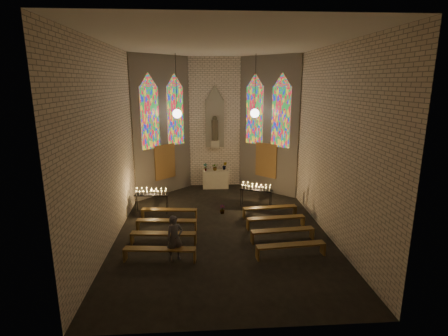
{
  "coord_description": "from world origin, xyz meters",
  "views": [
    {
      "loc": [
        -0.77,
        -13.07,
        5.69
      ],
      "look_at": [
        0.16,
        0.75,
        2.27
      ],
      "focal_mm": 28.0,
      "sensor_mm": 36.0,
      "label": 1
    }
  ],
  "objects": [
    {
      "name": "pew_right_0",
      "position": [
        2.17,
        1.01,
        0.37
      ],
      "size": [
        2.37,
        0.55,
        0.45
      ],
      "rotation": [
        0.0,
        0.0,
        0.1
      ],
      "color": "brown",
      "rests_on": "ground"
    },
    {
      "name": "altar",
      "position": [
        0.0,
        5.45,
        0.5
      ],
      "size": [
        1.4,
        0.6,
        1.0
      ],
      "primitive_type": "cube",
      "color": "beige",
      "rests_on": "ground"
    },
    {
      "name": "pew_right_3",
      "position": [
        2.17,
        -2.59,
        0.37
      ],
      "size": [
        2.37,
        0.55,
        0.45
      ],
      "rotation": [
        0.0,
        0.0,
        0.1
      ],
      "color": "brown",
      "rests_on": "ground"
    },
    {
      "name": "floor",
      "position": [
        0.0,
        0.0,
        0.0
      ],
      "size": [
        12.0,
        12.0,
        0.0
      ],
      "primitive_type": "plane",
      "color": "black",
      "rests_on": "ground"
    },
    {
      "name": "pew_left_3",
      "position": [
        -2.17,
        -2.59,
        0.37
      ],
      "size": [
        2.37,
        0.55,
        0.45
      ],
      "rotation": [
        0.0,
        0.0,
        -0.1
      ],
      "color": "brown",
      "rests_on": "ground"
    },
    {
      "name": "pew_left_1",
      "position": [
        -2.17,
        -0.19,
        0.37
      ],
      "size": [
        2.37,
        0.55,
        0.45
      ],
      "rotation": [
        0.0,
        0.0,
        -0.1
      ],
      "color": "brown",
      "rests_on": "ground"
    },
    {
      "name": "flower_vase_center",
      "position": [
        -0.02,
        5.4,
        1.2
      ],
      "size": [
        0.38,
        0.33,
        0.4
      ],
      "primitive_type": "imported",
      "rotation": [
        0.0,
        0.0,
        0.06
      ],
      "color": "#4C723F",
      "rests_on": "altar"
    },
    {
      "name": "visitor",
      "position": [
        -1.67,
        -2.52,
        0.76
      ],
      "size": [
        0.65,
        0.56,
        1.52
      ],
      "primitive_type": "imported",
      "rotation": [
        0.0,
        0.0,
        0.42
      ],
      "color": "#4F505A",
      "rests_on": "ground"
    },
    {
      "name": "votive_stand_left",
      "position": [
        -3.0,
        1.81,
        0.93
      ],
      "size": [
        1.5,
        0.47,
        1.08
      ],
      "rotation": [
        0.0,
        0.0,
        -0.08
      ],
      "color": "black",
      "rests_on": "ground"
    },
    {
      "name": "flower_vase_left",
      "position": [
        -0.55,
        5.36,
        1.21
      ],
      "size": [
        0.23,
        0.17,
        0.41
      ],
      "primitive_type": "imported",
      "rotation": [
        0.0,
        0.0,
        -0.11
      ],
      "color": "#4C723F",
      "rests_on": "altar"
    },
    {
      "name": "pew_right_1",
      "position": [
        2.17,
        -0.19,
        0.37
      ],
      "size": [
        2.37,
        0.55,
        0.45
      ],
      "rotation": [
        0.0,
        0.0,
        0.1
      ],
      "color": "brown",
      "rests_on": "ground"
    },
    {
      "name": "room",
      "position": [
        -0.0,
        3.37,
        3.72
      ],
      "size": [
        8.22,
        12.43,
        7.0
      ],
      "color": "beige",
      "rests_on": "ground"
    },
    {
      "name": "votive_stand_right",
      "position": [
        1.74,
        2.2,
        0.93
      ],
      "size": [
        1.49,
        0.92,
        1.09
      ],
      "rotation": [
        0.0,
        0.0,
        -0.42
      ],
      "color": "black",
      "rests_on": "ground"
    },
    {
      "name": "aisle_flower_pot",
      "position": [
        0.12,
        1.51,
        0.19
      ],
      "size": [
        0.22,
        0.22,
        0.39
      ],
      "primitive_type": "imported",
      "rotation": [
        0.0,
        0.0,
        -0.02
      ],
      "color": "#4C723F",
      "rests_on": "ground"
    },
    {
      "name": "pew_right_2",
      "position": [
        2.17,
        -1.39,
        0.37
      ],
      "size": [
        2.37,
        0.55,
        0.45
      ],
      "rotation": [
        0.0,
        0.0,
        0.1
      ],
      "color": "brown",
      "rests_on": "ground"
    },
    {
      "name": "pew_left_0",
      "position": [
        -2.17,
        1.01,
        0.37
      ],
      "size": [
        2.37,
        0.55,
        0.45
      ],
      "rotation": [
        0.0,
        0.0,
        -0.1
      ],
      "color": "brown",
      "rests_on": "ground"
    },
    {
      "name": "flower_vase_right",
      "position": [
        0.51,
        5.53,
        1.22
      ],
      "size": [
        0.28,
        0.25,
        0.45
      ],
      "primitive_type": "imported",
      "rotation": [
        0.0,
        0.0,
        -0.21
      ],
      "color": "#4C723F",
      "rests_on": "altar"
    },
    {
      "name": "pew_left_2",
      "position": [
        -2.17,
        -1.39,
        0.37
      ],
      "size": [
        2.37,
        0.55,
        0.45
      ],
      "rotation": [
        0.0,
        0.0,
        -0.1
      ],
      "color": "brown",
      "rests_on": "ground"
    }
  ]
}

